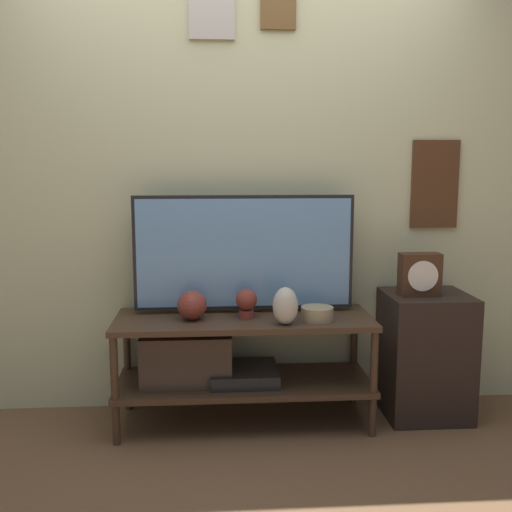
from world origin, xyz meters
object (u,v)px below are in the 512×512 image
Objects in this scene: vase_round_glass at (192,305)px; mantel_clock at (420,274)px; vase_urn_stoneware at (285,306)px; decorative_bust at (246,302)px; television at (244,253)px; vase_wide_bowl at (317,314)px.

mantel_clock is (1.23, 0.05, 0.14)m from vase_round_glass.
vase_urn_stoneware is 0.84× the size of mantel_clock.
vase_round_glass is 1.24m from mantel_clock.
decorative_bust is (-0.19, 0.14, -0.01)m from vase_urn_stoneware.
vase_urn_stoneware is at bearing -54.36° from television.
vase_urn_stoneware is 1.22× the size of decorative_bust.
mantel_clock is at bearing 10.26° from vase_wide_bowl.
vase_urn_stoneware is 1.14× the size of vase_wide_bowl.
vase_urn_stoneware is at bearing -158.69° from vase_wide_bowl.
mantel_clock is at bearing -5.97° from television.
decorative_bust is at bearing -87.67° from television.
television is at bearing 27.32° from vase_round_glass.
vase_urn_stoneware is at bearing -167.06° from mantel_clock.
television is 7.08× the size of vase_wide_bowl.
television is at bearing 125.64° from vase_urn_stoneware.
vase_wide_bowl is 0.73× the size of mantel_clock.
decorative_bust is 0.95m from mantel_clock.
television reaches higher than vase_wide_bowl.
vase_wide_bowl is at bearing 21.31° from vase_urn_stoneware.
mantel_clock is (0.58, 0.10, 0.18)m from vase_wide_bowl.
television is 7.72× the size of vase_round_glass.
mantel_clock is (0.95, -0.10, -0.11)m from television.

